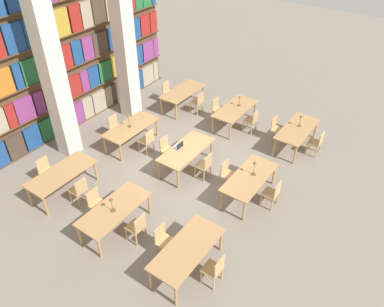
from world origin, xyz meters
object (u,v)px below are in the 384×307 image
at_px(laptop, 178,147).
at_px(chair_3, 228,174).
at_px(chair_4, 317,142).
at_px(reading_table_3, 114,210).
at_px(reading_table_5, 235,110).
at_px(pillar_center, 124,39).
at_px(reading_table_8, 183,93).
at_px(desk_lamp_3, 240,99).
at_px(reading_table_1, 250,179).
at_px(reading_table_7, 131,128).
at_px(chair_16, 198,102).
at_px(chair_14, 147,140).
at_px(pillar_left, 51,69).
at_px(chair_10, 252,120).
at_px(chair_15, 116,127).
at_px(desk_lamp_2, 112,202).
at_px(desk_lamp_4, 129,118).
at_px(chair_9, 167,149).
at_px(chair_1, 164,240).
at_px(reading_table_2, 297,130).
at_px(chair_6, 137,227).
at_px(chair_2, 273,193).
at_px(chair_5, 276,128).
at_px(chair_7, 97,203).
at_px(chair_8, 204,165).
at_px(reading_table_0, 187,250).
at_px(chair_11, 218,109).
at_px(chair_13, 46,171).
at_px(desk_lamp_0, 254,166).
at_px(chair_0, 214,269).
at_px(chair_17, 168,92).
at_px(desk_lamp_1, 301,119).
at_px(reading_table_4, 186,151).
at_px(chair_12, 79,190).

bearing_deg(laptop, chair_3, 92.35).
height_order(chair_4, reading_table_3, chair_4).
bearing_deg(reading_table_5, pillar_center, 112.78).
bearing_deg(reading_table_8, desk_lamp_3, -83.98).
bearing_deg(laptop, reading_table_1, 91.03).
distance_m(reading_table_7, chair_16, 3.17).
bearing_deg(reading_table_8, chair_14, -165.21).
height_order(pillar_left, chair_10, pillar_left).
bearing_deg(desk_lamp_3, chair_14, 155.03).
xyz_separation_m(reading_table_1, chair_15, (-0.02, 5.27, -0.18)).
xyz_separation_m(desk_lamp_2, desk_lamp_4, (3.16, 2.36, 0.03)).
relative_size(chair_9, laptop, 2.76).
bearing_deg(pillar_left, chair_10, -44.01).
xyz_separation_m(chair_1, reading_table_2, (6.16, -0.83, 0.18)).
bearing_deg(reading_table_1, chair_6, 153.52).
height_order(chair_2, reading_table_5, chair_2).
xyz_separation_m(chair_5, chair_16, (-0.02, 3.32, 0.00)).
relative_size(laptop, chair_16, 0.36).
xyz_separation_m(pillar_left, chair_7, (-1.57, -3.03, -2.52)).
bearing_deg(chair_8, reading_table_0, -153.09).
bearing_deg(chair_8, chair_7, 154.39).
bearing_deg(chair_11, chair_13, -20.13).
bearing_deg(pillar_left, desk_lamp_2, -113.97).
height_order(desk_lamp_0, reading_table_7, desk_lamp_0).
distance_m(chair_0, desk_lamp_4, 6.13).
bearing_deg(desk_lamp_2, chair_9, 13.54).
bearing_deg(chair_17, reading_table_7, 14.91).
relative_size(desk_lamp_1, desk_lamp_3, 1.05).
height_order(reading_table_1, chair_5, chair_5).
bearing_deg(desk_lamp_1, chair_6, 165.60).
relative_size(chair_0, reading_table_5, 0.44).
distance_m(reading_table_4, desk_lamp_4, 2.36).
xyz_separation_m(desk_lamp_2, chair_10, (6.30, -0.66, -0.57)).
bearing_deg(reading_table_2, pillar_center, 104.48).
xyz_separation_m(chair_1, chair_12, (0.04, 3.08, 0.00)).
height_order(chair_5, desk_lamp_4, desk_lamp_4).
bearing_deg(chair_8, reading_table_7, 89.55).
height_order(reading_table_3, reading_table_5, same).
xyz_separation_m(reading_table_2, chair_15, (-3.16, 5.40, -0.18)).
distance_m(chair_6, reading_table_5, 6.25).
distance_m(laptop, chair_11, 3.22).
distance_m(pillar_center, desk_lamp_4, 2.88).
relative_size(chair_9, desk_lamp_3, 2.20).
bearing_deg(chair_13, reading_table_0, 89.15).
bearing_deg(desk_lamp_3, chair_3, -155.52).
xyz_separation_m(chair_4, desk_lamp_4, (-3.15, 5.42, 0.59)).
height_order(chair_14, chair_16, same).
distance_m(chair_0, chair_15, 6.72).
bearing_deg(desk_lamp_0, chair_16, 53.24).
bearing_deg(chair_2, chair_16, 56.50).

